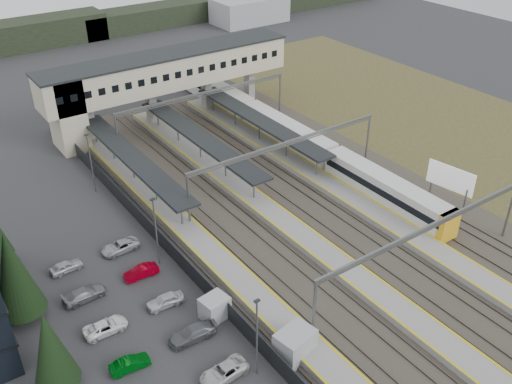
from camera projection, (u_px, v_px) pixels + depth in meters
ground at (276, 286)px, 57.40m from camera, size 220.00×220.00×0.00m
conifer_row at (67, 377)px, 41.40m from camera, size 4.42×49.82×9.50m
lampposts at (199, 275)px, 52.11m from camera, size 0.50×53.25×8.07m
fence at (195, 275)px, 57.20m from camera, size 0.08×90.00×2.00m
relay_cabin_near at (295, 344)px, 48.76m from camera, size 3.68×2.98×2.74m
relay_cabin_far at (215, 308)px, 52.99m from camera, size 2.74×2.40×2.27m
rail_corridor at (315, 229)px, 65.33m from camera, size 34.00×90.00×0.92m
canopies at (200, 137)px, 77.72m from camera, size 23.10×30.00×3.28m
footbridge at (153, 77)px, 86.50m from camera, size 40.40×6.40×11.20m
gantries at (349, 187)px, 62.28m from camera, size 28.40×62.28×7.17m
train at (288, 134)px, 82.96m from camera, size 2.82×58.83×3.54m
billboard at (450, 179)px, 68.77m from camera, size 1.20×6.02×5.19m
scrub_east at (503, 150)px, 82.95m from camera, size 34.00×120.00×0.06m
treeline_far at (121, 23)px, 132.22m from camera, size 170.00×19.00×7.00m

